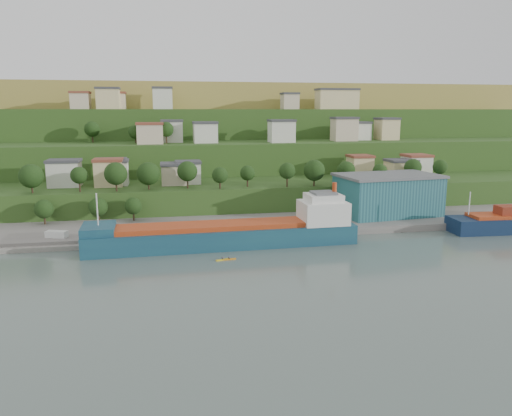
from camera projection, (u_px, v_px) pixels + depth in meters
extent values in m
plane|color=#4D5D56|center=(280.00, 254.00, 121.45)|extent=(500.00, 500.00, 0.00)
cube|color=slate|center=(322.00, 225.00, 152.12)|extent=(220.00, 26.00, 4.00)
cube|color=slate|center=(60.00, 242.00, 132.53)|extent=(40.00, 18.00, 2.40)
cube|color=#284719|center=(243.00, 210.00, 175.43)|extent=(260.00, 32.00, 20.00)
cube|color=#284719|center=(231.00, 196.00, 204.34)|extent=(280.00, 32.00, 44.00)
cube|color=#284719|center=(222.00, 185.00, 233.26)|extent=(300.00, 32.00, 70.00)
cube|color=olive|center=(207.00, 168.00, 304.59)|extent=(360.00, 120.00, 96.00)
cube|color=silver|center=(65.00, 174.00, 162.74)|extent=(9.87, 8.48, 7.95)
cube|color=#3F3F44|center=(64.00, 161.00, 161.89)|extent=(10.47, 9.08, 0.90)
cube|color=beige|center=(109.00, 174.00, 163.27)|extent=(8.79, 7.66, 8.19)
cube|color=brown|center=(108.00, 160.00, 162.39)|extent=(9.39, 8.26, 0.90)
cube|color=beige|center=(111.00, 172.00, 168.59)|extent=(9.80, 7.10, 7.82)
cube|color=#3F3F44|center=(110.00, 159.00, 167.75)|extent=(10.40, 7.70, 0.90)
cube|color=silver|center=(117.00, 174.00, 165.98)|extent=(7.29, 7.86, 7.62)
cube|color=#3F3F44|center=(116.00, 161.00, 165.16)|extent=(7.89, 8.46, 0.90)
cube|color=beige|center=(174.00, 175.00, 167.41)|extent=(8.16, 8.69, 6.39)
cube|color=#3F3F44|center=(173.00, 164.00, 166.71)|extent=(8.76, 9.29, 0.90)
cube|color=silver|center=(188.00, 173.00, 169.90)|extent=(8.10, 7.84, 6.82)
cube|color=#3F3F44|center=(188.00, 162.00, 169.16)|extent=(8.70, 8.44, 0.90)
cube|color=beige|center=(360.00, 167.00, 186.73)|extent=(7.87, 8.35, 7.31)
cube|color=brown|center=(360.00, 156.00, 185.94)|extent=(8.47, 8.95, 0.90)
cube|color=beige|center=(400.00, 170.00, 180.69)|extent=(9.40, 8.59, 6.27)
cube|color=#3F3F44|center=(401.00, 160.00, 180.00)|extent=(10.00, 9.19, 0.90)
cube|color=silver|center=(416.00, 167.00, 184.97)|extent=(8.51, 8.79, 7.68)
cube|color=brown|center=(417.00, 155.00, 184.14)|extent=(9.11, 9.39, 0.90)
cube|color=beige|center=(150.00, 134.00, 188.70)|extent=(9.65, 7.62, 7.18)
cube|color=brown|center=(150.00, 124.00, 187.92)|extent=(10.25, 8.22, 0.90)
cube|color=silver|center=(172.00, 132.00, 199.04)|extent=(8.19, 8.80, 8.01)
cube|color=#3F3F44|center=(172.00, 121.00, 198.18)|extent=(8.79, 9.40, 0.90)
cube|color=silver|center=(205.00, 133.00, 195.27)|extent=(9.04, 8.48, 7.38)
cube|color=#3F3F44|center=(205.00, 123.00, 194.47)|extent=(9.64, 9.08, 0.90)
cube|color=silver|center=(281.00, 132.00, 197.66)|extent=(9.54, 8.15, 8.13)
cube|color=#3F3F44|center=(282.00, 120.00, 196.79)|extent=(10.14, 8.75, 0.90)
cube|color=beige|center=(283.00, 132.00, 200.49)|extent=(8.47, 8.10, 7.86)
cube|color=brown|center=(283.00, 121.00, 199.65)|extent=(9.07, 8.70, 0.90)
cube|color=beige|center=(344.00, 130.00, 207.04)|extent=(9.70, 7.46, 8.98)
cube|color=#3F3F44|center=(345.00, 118.00, 206.09)|extent=(10.30, 8.06, 0.90)
cube|color=silver|center=(358.00, 132.00, 214.23)|extent=(9.21, 8.03, 6.95)
cube|color=#3F3F44|center=(358.00, 123.00, 213.47)|extent=(9.81, 8.63, 0.90)
cube|color=beige|center=(387.00, 130.00, 214.68)|extent=(8.13, 8.80, 8.63)
cube|color=#3F3F44|center=(387.00, 118.00, 213.77)|extent=(8.73, 9.40, 0.90)
cube|color=beige|center=(81.00, 101.00, 211.34)|extent=(7.53, 8.71, 6.53)
cube|color=brown|center=(80.00, 92.00, 210.63)|extent=(8.13, 9.31, 0.90)
cube|color=beige|center=(108.00, 99.00, 212.62)|extent=(9.44, 8.66, 8.30)
cube|color=#3F3F44|center=(108.00, 88.00, 211.74)|extent=(10.04, 9.26, 0.90)
cube|color=beige|center=(115.00, 102.00, 220.96)|extent=(8.78, 7.81, 6.71)
cube|color=brown|center=(115.00, 93.00, 220.23)|extent=(9.38, 8.41, 0.90)
cube|color=silver|center=(163.00, 99.00, 223.24)|extent=(8.49, 8.78, 8.92)
cube|color=#3F3F44|center=(162.00, 88.00, 222.30)|extent=(9.09, 9.38, 0.90)
cube|color=beige|center=(290.00, 102.00, 233.59)|extent=(7.36, 7.61, 6.81)
cube|color=#3F3F44|center=(290.00, 93.00, 232.85)|extent=(7.96, 8.21, 0.90)
cube|color=beige|center=(328.00, 100.00, 234.10)|extent=(9.92, 8.93, 8.72)
cube|color=#3F3F44|center=(328.00, 89.00, 233.17)|extent=(10.52, 9.53, 0.90)
cube|color=beige|center=(347.00, 100.00, 236.08)|extent=(9.39, 8.53, 8.76)
cube|color=#3F3F44|center=(347.00, 89.00, 235.15)|extent=(9.99, 9.13, 0.90)
cube|color=silver|center=(346.00, 101.00, 238.36)|extent=(9.32, 8.23, 7.83)
cube|color=brown|center=(347.00, 92.00, 237.52)|extent=(9.92, 8.83, 0.90)
cube|color=beige|center=(347.00, 103.00, 241.22)|extent=(8.03, 8.31, 6.23)
cube|color=#3F3F44|center=(348.00, 95.00, 240.54)|extent=(8.63, 8.91, 0.90)
cylinder|color=#382619|center=(32.00, 188.00, 149.99)|extent=(0.50, 0.50, 3.20)
sphere|color=black|center=(31.00, 176.00, 149.30)|extent=(7.17, 7.17, 7.17)
cylinder|color=#382619|center=(80.00, 186.00, 152.18)|extent=(0.50, 0.50, 3.69)
sphere|color=black|center=(79.00, 175.00, 151.55)|extent=(5.20, 5.20, 5.20)
cylinder|color=#382619|center=(116.00, 186.00, 153.09)|extent=(0.50, 0.50, 3.57)
sphere|color=black|center=(116.00, 174.00, 152.38)|extent=(7.01, 7.01, 7.01)
cylinder|color=#382619|center=(149.00, 185.00, 156.88)|extent=(0.50, 0.50, 3.03)
sphere|color=black|center=(148.00, 174.00, 156.21)|extent=(7.20, 7.20, 7.20)
cylinder|color=#382619|center=(188.00, 183.00, 159.15)|extent=(0.50, 0.50, 3.71)
sphere|color=black|center=(187.00, 171.00, 158.45)|extent=(6.43, 6.43, 6.43)
cylinder|color=#382619|center=(220.00, 184.00, 158.45)|extent=(0.50, 0.50, 2.95)
sphere|color=black|center=(220.00, 175.00, 157.90)|extent=(5.06, 5.06, 5.06)
cylinder|color=#382619|center=(247.00, 182.00, 162.43)|extent=(0.50, 0.50, 3.15)
sphere|color=black|center=(247.00, 173.00, 161.87)|extent=(4.84, 4.84, 4.84)
cylinder|color=#382619|center=(287.00, 181.00, 162.23)|extent=(0.50, 0.50, 3.77)
sphere|color=black|center=(287.00, 171.00, 161.59)|extent=(5.30, 5.30, 5.30)
cylinder|color=#382619|center=(314.00, 181.00, 164.04)|extent=(0.50, 0.50, 3.27)
sphere|color=black|center=(314.00, 170.00, 163.36)|extent=(6.93, 6.93, 6.93)
cylinder|color=#382619|center=(346.00, 179.00, 169.49)|extent=(0.50, 0.50, 2.88)
sphere|color=black|center=(346.00, 170.00, 168.89)|extent=(6.14, 6.14, 6.14)
cylinder|color=#382619|center=(380.00, 180.00, 168.51)|extent=(0.50, 0.50, 2.95)
sphere|color=black|center=(380.00, 171.00, 167.96)|extent=(5.00, 5.00, 5.00)
cylinder|color=#382619|center=(412.00, 177.00, 172.83)|extent=(0.50, 0.50, 3.54)
sphere|color=black|center=(413.00, 167.00, 172.18)|extent=(5.92, 5.92, 5.92)
cylinder|color=#382619|center=(439.00, 177.00, 171.99)|extent=(0.50, 0.50, 4.04)
sphere|color=black|center=(440.00, 167.00, 171.34)|extent=(4.98, 4.98, 4.98)
cylinder|color=#382619|center=(152.00, 139.00, 198.73)|extent=(0.50, 0.50, 2.88)
sphere|color=black|center=(152.00, 131.00, 198.13)|extent=(5.98, 5.98, 5.98)
cylinder|color=#382619|center=(288.00, 136.00, 209.69)|extent=(0.50, 0.50, 3.46)
sphere|color=black|center=(288.00, 128.00, 209.05)|extent=(5.82, 5.82, 5.82)
cylinder|color=#382619|center=(93.00, 138.00, 197.11)|extent=(0.50, 0.50, 3.58)
sphere|color=black|center=(92.00, 129.00, 196.44)|extent=(6.04, 6.04, 6.04)
cylinder|color=#382619|center=(166.00, 138.00, 191.33)|extent=(0.50, 0.50, 3.80)
sphere|color=black|center=(166.00, 129.00, 190.67)|extent=(5.75, 5.75, 5.75)
cylinder|color=#382619|center=(136.00, 140.00, 193.44)|extent=(0.50, 0.50, 2.74)
sphere|color=black|center=(135.00, 132.00, 192.89)|extent=(5.43, 5.43, 5.43)
cube|color=#14354E|center=(223.00, 241.00, 128.51)|extent=(69.57, 12.56, 6.93)
cube|color=#AB3A16|center=(215.00, 226.00, 127.37)|extent=(51.70, 10.15, 1.19)
cube|color=#14354E|center=(98.00, 229.00, 122.00)|extent=(8.18, 11.08, 1.98)
cube|color=silver|center=(323.00, 212.00, 132.20)|extent=(12.12, 10.19, 5.94)
cube|color=silver|center=(323.00, 198.00, 131.43)|extent=(9.10, 8.14, 1.98)
cube|color=#595B5E|center=(324.00, 193.00, 131.19)|extent=(6.08, 6.08, 0.59)
cylinder|color=#AB3A16|center=(334.00, 188.00, 131.51)|extent=(1.22, 1.22, 2.97)
cylinder|color=silver|center=(97.00, 209.00, 121.05)|extent=(0.37, 0.37, 7.92)
cube|color=silver|center=(111.00, 237.00, 122.97)|extent=(14.13, 11.52, 0.25)
cylinder|color=silver|center=(469.00, 203.00, 139.84)|extent=(0.32, 0.32, 6.56)
cube|color=#1B4753|center=(387.00, 196.00, 157.57)|extent=(31.85, 21.30, 12.00)
cube|color=#595B5E|center=(389.00, 176.00, 156.34)|extent=(32.96, 22.40, 0.80)
cube|color=white|center=(57.00, 236.00, 129.61)|extent=(5.86, 3.89, 2.53)
cube|color=silver|center=(105.00, 239.00, 130.13)|extent=(4.19, 1.78, 0.82)
cube|color=orange|center=(229.00, 259.00, 117.17)|extent=(3.24, 0.85, 0.24)
sphere|color=#3F3F44|center=(229.00, 258.00, 117.09)|extent=(0.56, 0.56, 0.56)
cube|color=gold|center=(223.00, 260.00, 116.75)|extent=(3.42, 1.57, 0.25)
sphere|color=#3F3F44|center=(223.00, 258.00, 116.67)|extent=(0.59, 0.59, 0.59)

